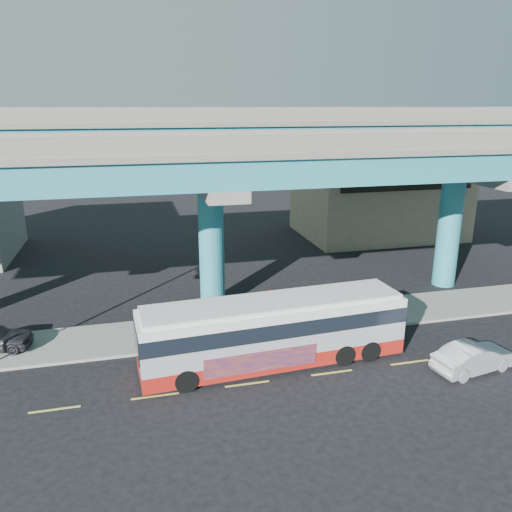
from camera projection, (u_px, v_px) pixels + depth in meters
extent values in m
plane|color=black|center=(246.00, 381.00, 22.28)|extent=(120.00, 120.00, 0.00)
cube|color=gray|center=(223.00, 328.00, 27.37)|extent=(70.00, 4.00, 0.15)
cube|color=#D8C64C|center=(55.00, 410.00, 20.15)|extent=(2.00, 0.12, 0.01)
cube|color=#D8C64C|center=(155.00, 396.00, 21.07)|extent=(2.00, 0.12, 0.01)
cube|color=#D8C64C|center=(247.00, 384.00, 22.00)|extent=(2.00, 0.12, 0.01)
cube|color=#D8C64C|center=(332.00, 373.00, 22.93)|extent=(2.00, 0.12, 0.01)
cube|color=#D8C64C|center=(410.00, 362.00, 23.86)|extent=(2.00, 0.12, 0.01)
cube|color=#D8C64C|center=(482.00, 353.00, 24.78)|extent=(2.00, 0.12, 0.01)
cylinder|color=teal|center=(212.00, 248.00, 29.57)|extent=(1.50, 1.50, 7.40)
cube|color=gray|center=(210.00, 180.00, 28.42)|extent=(2.00, 12.00, 0.60)
cube|color=gray|center=(201.00, 158.00, 31.41)|extent=(1.80, 5.00, 1.20)
cylinder|color=teal|center=(449.00, 232.00, 33.29)|extent=(1.50, 1.50, 7.40)
cube|color=gray|center=(456.00, 172.00, 32.13)|extent=(2.00, 12.00, 0.60)
cube|color=gray|center=(427.00, 153.00, 35.12)|extent=(1.80, 5.00, 1.20)
cube|color=teal|center=(220.00, 170.00, 24.88)|extent=(52.00, 5.00, 1.40)
cube|color=gray|center=(220.00, 153.00, 24.64)|extent=(52.00, 5.40, 0.30)
cube|color=gray|center=(229.00, 145.00, 22.15)|extent=(52.00, 0.25, 0.80)
cube|color=gray|center=(211.00, 138.00, 26.80)|extent=(52.00, 0.25, 0.80)
cube|color=teal|center=(200.00, 137.00, 31.04)|extent=(52.00, 5.00, 1.40)
cube|color=gray|center=(200.00, 123.00, 30.79)|extent=(52.00, 5.40, 0.30)
cube|color=gray|center=(205.00, 115.00, 28.31)|extent=(52.00, 0.25, 0.80)
cube|color=gray|center=(194.00, 113.00, 32.96)|extent=(52.00, 0.25, 0.80)
cube|color=tan|center=(378.00, 198.00, 46.81)|extent=(14.00, 10.00, 7.00)
cube|color=black|center=(408.00, 183.00, 41.47)|extent=(12.00, 0.25, 1.20)
cube|color=#A11913|center=(273.00, 352.00, 23.65)|extent=(12.63, 3.45, 0.73)
cube|color=#BDBCC1|center=(274.00, 330.00, 23.32)|extent=(12.63, 3.45, 1.56)
cube|color=black|center=(274.00, 320.00, 23.17)|extent=(12.70, 3.50, 0.73)
cube|color=silver|center=(274.00, 308.00, 23.01)|extent=(12.63, 3.45, 0.42)
cube|color=silver|center=(274.00, 302.00, 22.92)|extent=(12.22, 3.17, 0.21)
cube|color=black|center=(391.00, 307.00, 25.04)|extent=(0.21, 2.40, 1.25)
cube|color=black|center=(136.00, 341.00, 21.39)|extent=(0.21, 2.40, 1.25)
cube|color=navy|center=(262.00, 361.00, 22.00)|extent=(5.20, 0.38, 0.94)
cylinder|color=black|center=(187.00, 380.00, 21.30)|extent=(1.06, 0.38, 1.04)
cylinder|color=black|center=(178.00, 355.00, 23.49)|extent=(1.06, 0.38, 1.04)
cylinder|color=black|center=(344.00, 355.00, 23.48)|extent=(1.06, 0.38, 1.04)
cylinder|color=black|center=(323.00, 334.00, 25.67)|extent=(1.06, 0.38, 1.04)
cylinder|color=black|center=(370.00, 351.00, 23.88)|extent=(1.06, 0.38, 1.04)
cylinder|color=black|center=(346.00, 330.00, 26.06)|extent=(1.06, 0.38, 1.04)
imported|color=#A9A9AE|center=(474.00, 357.00, 22.95)|extent=(2.81, 4.56, 1.34)
cylinder|color=gray|center=(270.00, 314.00, 26.36)|extent=(0.06, 0.06, 2.15)
cylinder|color=#B20A0A|center=(270.00, 296.00, 26.03)|extent=(0.66, 0.39, 0.74)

